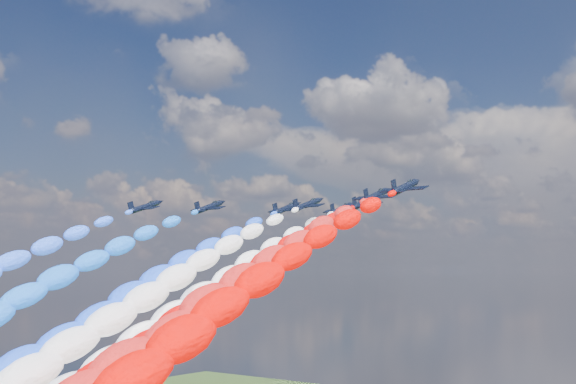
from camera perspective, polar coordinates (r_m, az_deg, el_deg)
The scene contains 15 objects.
jet_0 at distance 169.08m, azimuth -10.89°, elevation -1.12°, with size 8.32×11.16×2.46m, color black, non-canonical shape.
jet_1 at distance 167.09m, azimuth -6.04°, elevation -1.14°, with size 8.32×11.16×2.46m, color black, non-canonical shape.
trail_1 at distance 135.38m, azimuth -20.78°, elevation -9.10°, with size 7.01×96.25×48.74m, color blue, non-canonical shape.
jet_2 at distance 169.92m, azimuth -0.13°, elevation -1.26°, with size 8.32×11.16×2.46m, color black, non-canonical shape.
trail_2 at distance 134.03m, azimuth -13.22°, elevation -9.37°, with size 7.01×96.25×48.74m, color blue, non-canonical shape.
jet_3 at distance 159.98m, azimuth 1.52°, elevation -0.95°, with size 8.32×11.16×2.46m, color black, non-canonical shape.
trail_3 at distance 123.25m, azimuth -12.17°, elevation -9.69°, with size 7.01×96.25×48.74m, color white, non-canonical shape.
jet_4 at distance 171.73m, azimuth 4.13°, elevation -1.29°, with size 8.32×11.16×2.46m, color black, non-canonical shape.
trail_4 at distance 133.09m, azimuth -7.66°, elevation -9.49°, with size 7.01×96.25×48.74m, color white, non-canonical shape.
jet_5 at distance 156.48m, azimuth 5.80°, elevation -0.81°, with size 8.32×11.16×2.46m, color black, non-canonical shape.
trail_5 at distance 117.15m, azimuth -6.99°, elevation -9.98°, with size 7.01×96.25×48.74m, color red, non-canonical shape.
jet_6 at distance 141.51m, azimuth 6.77°, elevation -0.25°, with size 8.32×11.16×2.46m, color black, non-canonical shape.
trail_6 at distance 101.98m, azimuth -7.55°, elevation -10.57°, with size 7.01×96.25×48.74m, color red, non-canonical shape.
jet_7 at distance 128.23m, azimuth 8.95°, elevation 0.38°, with size 8.32×11.16×2.46m, color black, non-canonical shape.
trail_7 at distance 87.81m, azimuth -6.61°, elevation -11.32°, with size 7.01×96.25×48.74m, color #F00601, non-canonical shape.
Camera 1 is at (92.90, -117.39, 93.46)m, focal length 46.51 mm.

